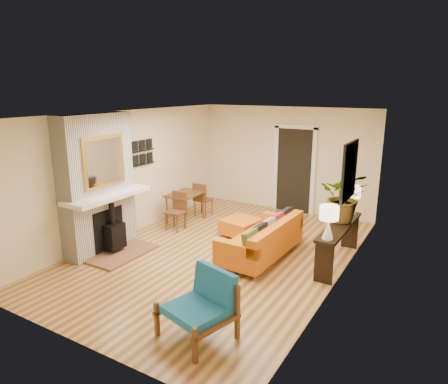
{
  "coord_description": "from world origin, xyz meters",
  "views": [
    {
      "loc": [
        3.67,
        -6.02,
        3.05
      ],
      "look_at": [
        0.0,
        0.2,
        1.15
      ],
      "focal_mm": 32.0,
      "sensor_mm": 36.0,
      "label": 1
    }
  ],
  "objects": [
    {
      "name": "room_shell",
      "position": [
        0.6,
        2.63,
        1.24
      ],
      "size": [
        6.5,
        6.5,
        6.5
      ],
      "color": "tan",
      "rests_on": "ground"
    },
    {
      "name": "sofa",
      "position": [
        0.84,
        0.25,
        0.34
      ],
      "size": [
        0.91,
        1.99,
        0.78
      ],
      "color": "silver",
      "rests_on": "ground"
    },
    {
      "name": "dining_table",
      "position": [
        -1.56,
        1.19,
        0.54
      ],
      "size": [
        0.66,
        1.54,
        0.83
      ],
      "color": "brown",
      "rests_on": "ground"
    },
    {
      "name": "lamp_far",
      "position": [
        2.07,
        1.44,
        1.06
      ],
      "size": [
        0.3,
        0.3,
        0.54
      ],
      "color": "white",
      "rests_on": "console_table"
    },
    {
      "name": "fireplace",
      "position": [
        -2.0,
        -1.0,
        1.24
      ],
      "size": [
        1.09,
        1.68,
        2.6
      ],
      "color": "white",
      "rests_on": "ground"
    },
    {
      "name": "ottoman",
      "position": [
        -0.07,
        1.03,
        0.21
      ],
      "size": [
        0.82,
        0.82,
        0.36
      ],
      "color": "silver",
      "rests_on": "ground"
    },
    {
      "name": "houseplant",
      "position": [
        2.06,
        0.91,
        1.18
      ],
      "size": [
        0.95,
        0.86,
        0.92
      ],
      "primitive_type": "imported",
      "rotation": [
        0.0,
        0.0,
        0.19
      ],
      "color": "#1E5919",
      "rests_on": "console_table"
    },
    {
      "name": "blue_chair",
      "position": [
        1.16,
        -2.29,
        0.45
      ],
      "size": [
        0.98,
        0.96,
        0.84
      ],
      "color": "brown",
      "rests_on": "ground"
    },
    {
      "name": "lamp_near",
      "position": [
        2.07,
        -0.08,
        1.06
      ],
      "size": [
        0.3,
        0.3,
        0.54
      ],
      "color": "white",
      "rests_on": "console_table"
    },
    {
      "name": "console_table",
      "position": [
        2.07,
        0.67,
        0.58
      ],
      "size": [
        0.34,
        1.85,
        0.72
      ],
      "color": "black",
      "rests_on": "ground"
    }
  ]
}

